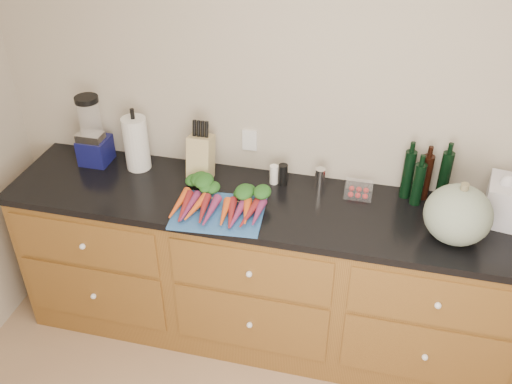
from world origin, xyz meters
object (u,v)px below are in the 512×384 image
(squash, at_px, (458,215))
(tomato_box, at_px, (359,190))
(paper_towel, at_px, (136,143))
(knife_block, at_px, (201,158))
(cutting_board, at_px, (219,213))
(blender_appliance, at_px, (92,134))
(carrots, at_px, (221,202))

(squash, distance_m, tomato_box, 0.54)
(paper_towel, bearing_deg, squash, -8.37)
(paper_towel, relative_size, knife_block, 1.23)
(cutting_board, xyz_separation_m, blender_appliance, (-0.82, 0.32, 0.17))
(carrots, distance_m, paper_towel, 0.64)
(carrots, relative_size, tomato_box, 3.27)
(squash, relative_size, blender_appliance, 0.77)
(carrots, xyz_separation_m, blender_appliance, (-0.82, 0.27, 0.14))
(blender_appliance, height_order, knife_block, blender_appliance)
(cutting_board, xyz_separation_m, squash, (1.13, 0.07, 0.13))
(cutting_board, relative_size, squash, 1.44)
(blender_appliance, bearing_deg, paper_towel, 0.48)
(tomato_box, bearing_deg, squash, -29.12)
(squash, distance_m, paper_towel, 1.71)
(cutting_board, height_order, paper_towel, paper_towel)
(squash, xyz_separation_m, knife_block, (-1.31, 0.23, -0.02))
(paper_towel, xyz_separation_m, tomato_box, (1.23, 0.01, -0.12))
(paper_towel, height_order, knife_block, paper_towel)
(paper_towel, bearing_deg, carrots, -26.09)
(blender_appliance, distance_m, tomato_box, 1.49)
(carrots, relative_size, paper_towel, 1.51)
(cutting_board, height_order, squash, squash)
(cutting_board, xyz_separation_m, knife_block, (-0.19, 0.30, 0.12))
(carrots, bearing_deg, squash, 1.38)
(blender_appliance, bearing_deg, knife_block, -1.61)
(cutting_board, xyz_separation_m, carrots, (0.00, 0.04, 0.03))
(carrots, distance_m, blender_appliance, 0.88)
(knife_block, bearing_deg, paper_towel, 176.96)
(paper_towel, relative_size, tomato_box, 2.17)
(paper_towel, xyz_separation_m, knife_block, (0.38, -0.02, -0.03))
(squash, height_order, tomato_box, squash)
(cutting_board, bearing_deg, squash, 3.63)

